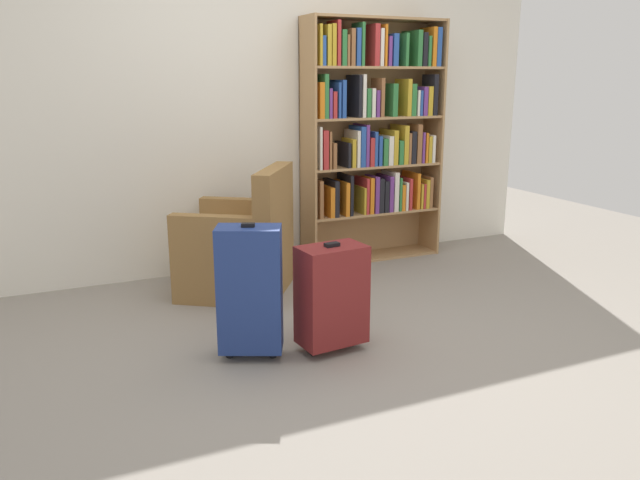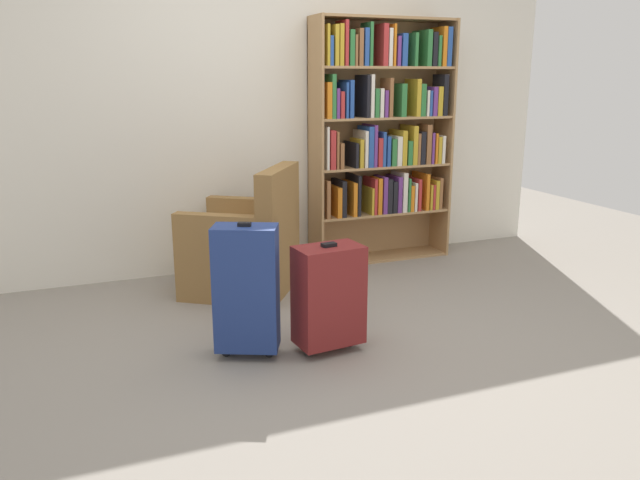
# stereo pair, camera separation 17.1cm
# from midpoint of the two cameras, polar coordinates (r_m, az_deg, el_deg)

# --- Properties ---
(ground_plane) EXTENTS (8.72, 8.72, 0.00)m
(ground_plane) POSITION_cam_midpoint_polar(r_m,az_deg,el_deg) (3.76, 4.89, -9.08)
(ground_plane) COLOR gray
(back_wall) EXTENTS (4.98, 0.10, 2.60)m
(back_wall) POSITION_cam_midpoint_polar(r_m,az_deg,el_deg) (5.07, -3.82, 12.24)
(back_wall) COLOR silver
(back_wall) RESTS_ON ground
(bookshelf) EXTENTS (1.18, 0.31, 1.95)m
(bookshelf) POSITION_cam_midpoint_polar(r_m,az_deg,el_deg) (5.23, 6.59, 9.65)
(bookshelf) COLOR #A87F51
(bookshelf) RESTS_ON ground
(armchair) EXTENTS (0.97, 0.97, 0.90)m
(armchair) POSITION_cam_midpoint_polar(r_m,az_deg,el_deg) (4.52, -5.66, -0.72)
(armchair) COLOR olive
(armchair) RESTS_ON ground
(mug) EXTENTS (0.12, 0.08, 0.10)m
(mug) POSITION_cam_midpoint_polar(r_m,az_deg,el_deg) (4.89, 0.95, -2.75)
(mug) COLOR red
(mug) RESTS_ON ground
(suitcase_navy_blue) EXTENTS (0.39, 0.32, 0.76)m
(suitcase_navy_blue) POSITION_cam_midpoint_polar(r_m,az_deg,el_deg) (3.43, -5.25, -4.40)
(suitcase_navy_blue) COLOR navy
(suitcase_navy_blue) RESTS_ON ground
(suitcase_dark_red) EXTENTS (0.39, 0.26, 0.63)m
(suitcase_dark_red) POSITION_cam_midpoint_polar(r_m,az_deg,el_deg) (3.51, 2.19, -5.02)
(suitcase_dark_red) COLOR maroon
(suitcase_dark_red) RESTS_ON ground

